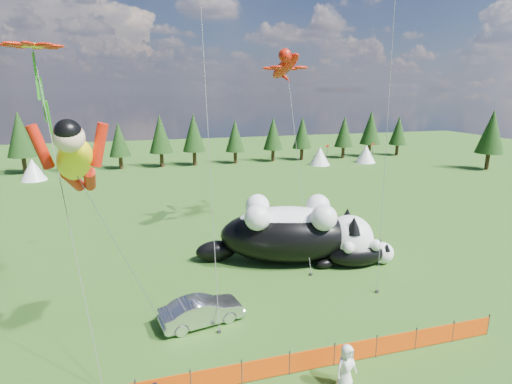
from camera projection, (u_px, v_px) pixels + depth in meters
ground at (247, 336)px, 18.88m from camera, size 160.00×160.00×0.00m
safety_fence at (266, 368)px, 15.96m from camera, size 22.06×0.06×1.10m
tree_line at (172, 140)px, 59.83m from camera, size 90.00×4.00×8.00m
festival_tents at (251, 159)px, 58.72m from camera, size 50.00×3.20×2.80m
cat_large at (295, 232)px, 26.75m from camera, size 11.78×6.51×4.33m
cat_small at (360, 252)px, 26.32m from camera, size 5.42×2.13×1.96m
car at (202, 311)px, 19.76m from camera, size 4.34×2.22×1.36m
spectator_e at (346, 367)px, 15.39m from camera, size 1.00×0.75×1.86m
superhero_kite at (75, 161)px, 14.65m from camera, size 4.98×5.54×10.99m
gecko_kite at (285, 67)px, 29.87m from camera, size 3.52×11.62×15.36m
flower_kite at (33, 50)px, 16.81m from camera, size 3.47×6.85×14.22m
diamond_kite_a at (201, 8)px, 21.67m from camera, size 1.25×7.44×17.87m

